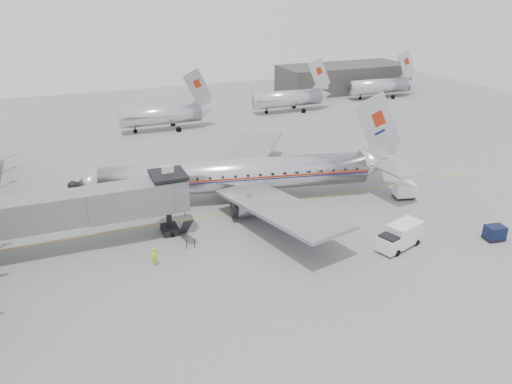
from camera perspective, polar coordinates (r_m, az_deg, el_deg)
ground at (r=51.56m, az=1.26°, el=-4.58°), size 160.00×160.00×0.00m
hangar at (r=121.75m, az=9.92°, el=12.74°), size 30.00×12.00×6.00m
apron_line at (r=57.59m, az=1.67°, el=-1.51°), size 60.00×0.15×0.01m
jet_bridge at (r=49.72m, az=-18.40°, el=-1.58°), size 21.00×6.20×7.10m
distant_aircraft_near at (r=88.13m, az=-10.73°, el=8.68°), size 16.39×3.20×10.26m
distant_aircraft_mid at (r=99.90m, az=3.74°, el=10.68°), size 16.39×3.20×10.26m
distant_aircraft_far at (r=115.36m, az=13.92°, el=11.73°), size 16.39×3.20×10.26m
airliner at (r=58.07m, az=-1.45°, el=1.98°), size 38.14×35.00×12.19m
service_van at (r=50.09m, az=16.14°, el=-4.82°), size 5.43×3.44×2.39m
baggage_cart_navy at (r=55.08m, az=25.62°, el=-4.20°), size 2.12×1.74×1.51m
baggage_cart_white at (r=61.66m, az=16.58°, el=0.19°), size 2.74×2.34×1.86m
ramp_worker at (r=46.30m, az=-11.51°, el=-7.27°), size 0.76×0.64×1.76m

